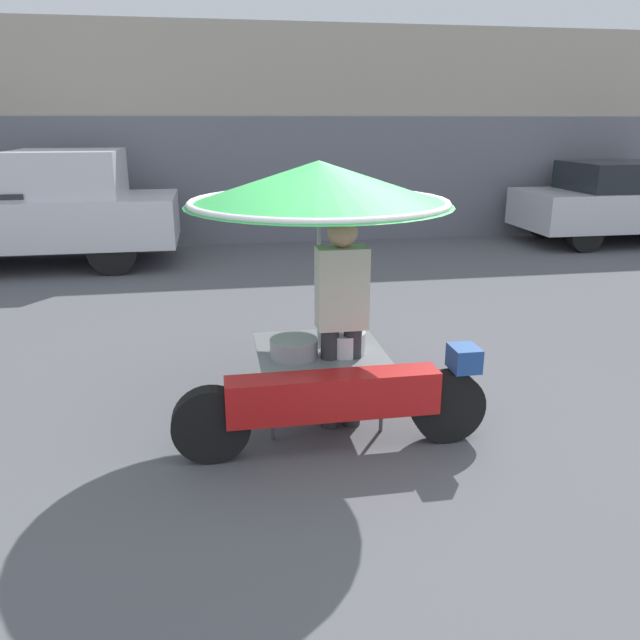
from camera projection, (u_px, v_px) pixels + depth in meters
ground_plane at (372, 429)px, 4.94m from camera, size 36.00×36.00×0.00m
shopfront_building at (265, 136)px, 12.78m from camera, size 28.00×2.06×4.05m
vendor_motorcycle_cart at (321, 221)px, 4.65m from camera, size 2.31×2.02×2.05m
vendor_person at (342, 313)px, 4.71m from camera, size 0.38×0.22×1.67m
parked_car at (626, 202)px, 12.22m from camera, size 4.23×1.78×1.57m
pickup_truck at (30, 212)px, 10.11m from camera, size 4.90×1.84×1.88m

